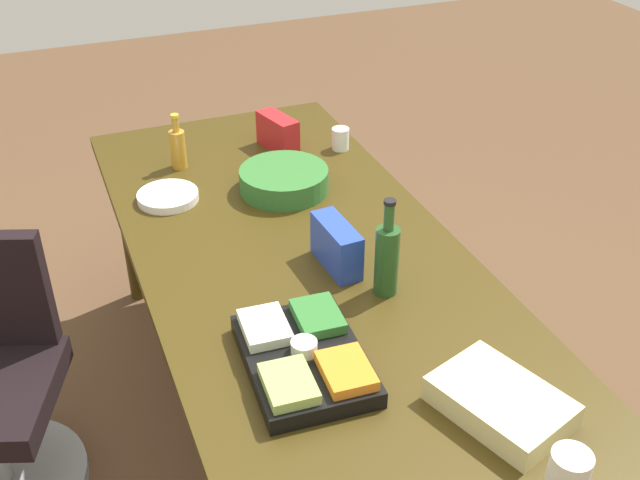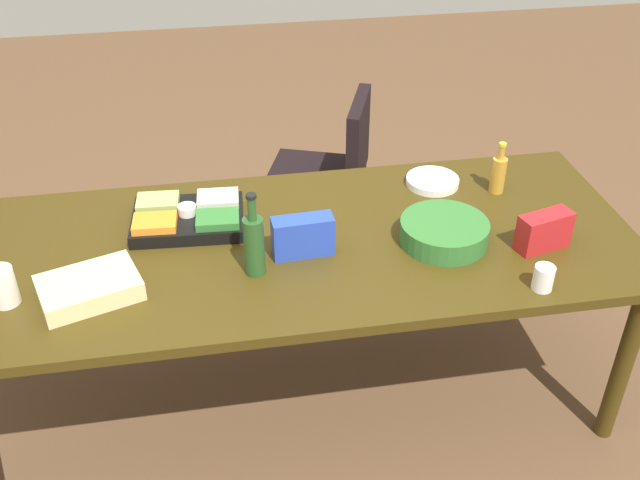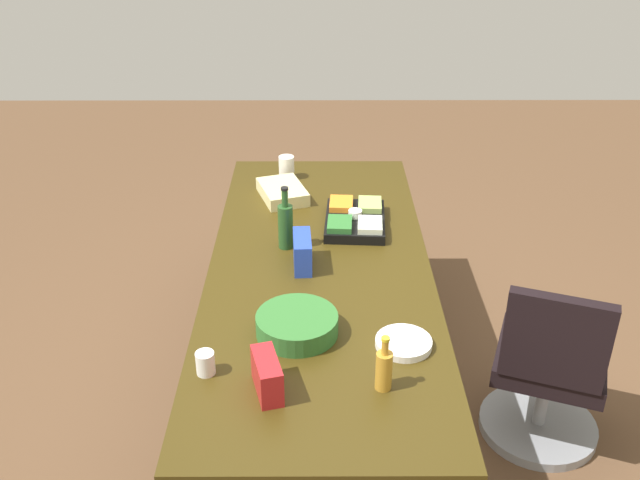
{
  "view_description": "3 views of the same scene",
  "coord_description": "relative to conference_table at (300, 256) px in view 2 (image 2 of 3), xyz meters",
  "views": [
    {
      "loc": [
        -1.84,
        0.71,
        2.18
      ],
      "look_at": [
        0.1,
        -0.07,
        0.83
      ],
      "focal_mm": 43.25,
      "sensor_mm": 36.0,
      "label": 1
    },
    {
      "loc": [
        -0.31,
        -2.23,
        2.34
      ],
      "look_at": [
        0.06,
        -0.09,
        0.85
      ],
      "focal_mm": 41.15,
      "sensor_mm": 36.0,
      "label": 2
    },
    {
      "loc": [
        2.82,
        -0.01,
        2.48
      ],
      "look_at": [
        -0.1,
        0.0,
        0.88
      ],
      "focal_mm": 39.85,
      "sensor_mm": 36.0,
      "label": 3
    }
  ],
  "objects": [
    {
      "name": "conference_table",
      "position": [
        0.0,
        0.0,
        0.0
      ],
      "size": [
        2.53,
        1.03,
        0.79
      ],
      "color": "#3C2F0E",
      "rests_on": "ground"
    },
    {
      "name": "wine_bottle",
      "position": [
        -0.18,
        -0.16,
        0.19
      ],
      "size": [
        0.09,
        0.09,
        0.32
      ],
      "color": "#264F22",
      "rests_on": "conference_table"
    },
    {
      "name": "ground_plane",
      "position": [
        0.0,
        0.0,
        -0.72
      ],
      "size": [
        10.0,
        10.0,
        0.0
      ],
      "primitive_type": "plane",
      "color": "brown"
    },
    {
      "name": "paper_plate_stack",
      "position": [
        0.61,
        0.32,
        0.08
      ],
      "size": [
        0.27,
        0.27,
        0.03
      ],
      "primitive_type": "cylinder",
      "rotation": [
        0.0,
        0.0,
        -0.26
      ],
      "color": "white",
      "rests_on": "conference_table"
    },
    {
      "name": "chip_bag_blue",
      "position": [
        -0.0,
        -0.08,
        0.14
      ],
      "size": [
        0.22,
        0.09,
        0.15
      ],
      "primitive_type": "cube",
      "rotation": [
        0.0,
        0.0,
        0.05
      ],
      "color": "blue",
      "rests_on": "conference_table"
    },
    {
      "name": "veggie_tray",
      "position": [
        -0.4,
        0.18,
        0.11
      ],
      "size": [
        0.44,
        0.33,
        0.09
      ],
      "color": "black",
      "rests_on": "conference_table"
    },
    {
      "name": "sheet_cake",
      "position": [
        -0.74,
        -0.2,
        0.1
      ],
      "size": [
        0.37,
        0.31,
        0.07
      ],
      "primitive_type": "cube",
      "rotation": [
        0.0,
        0.0,
        0.32
      ],
      "color": "beige",
      "rests_on": "conference_table"
    },
    {
      "name": "office_chair",
      "position": [
        0.28,
        1.04,
        -0.37
      ],
      "size": [
        0.62,
        0.62,
        0.9
      ],
      "color": "gray",
      "rests_on": "ground"
    },
    {
      "name": "chip_bag_red",
      "position": [
        0.87,
        -0.19,
        0.14
      ],
      "size": [
        0.21,
        0.13,
        0.14
      ],
      "primitive_type": "cube",
      "rotation": [
        0.0,
        0.0,
        0.26
      ],
      "color": "red",
      "rests_on": "conference_table"
    },
    {
      "name": "paper_cup",
      "position": [
        0.77,
        -0.42,
        0.11
      ],
      "size": [
        0.08,
        0.08,
        0.09
      ],
      "primitive_type": "cylinder",
      "rotation": [
        0.0,
        0.0,
        0.13
      ],
      "color": "white",
      "rests_on": "conference_table"
    },
    {
      "name": "mayo_jar",
      "position": [
        -1.01,
        -0.19,
        0.14
      ],
      "size": [
        0.09,
        0.09,
        0.13
      ],
      "primitive_type": "cylinder",
      "rotation": [
        0.0,
        0.0,
        -0.05
      ],
      "color": "white",
      "rests_on": "conference_table"
    },
    {
      "name": "dressing_bottle",
      "position": [
        0.85,
        0.22,
        0.15
      ],
      "size": [
        0.07,
        0.07,
        0.22
      ],
      "color": "#C1892A",
      "rests_on": "conference_table"
    },
    {
      "name": "salad_bowl",
      "position": [
        0.52,
        -0.09,
        0.11
      ],
      "size": [
        0.39,
        0.39,
        0.08
      ],
      "primitive_type": "cylinder",
      "rotation": [
        0.0,
        0.0,
        -0.22
      ],
      "color": "#316E2E",
      "rests_on": "conference_table"
    }
  ]
}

